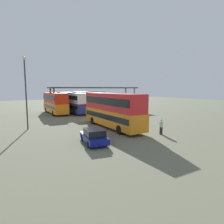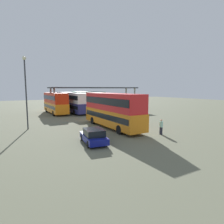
% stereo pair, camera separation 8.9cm
% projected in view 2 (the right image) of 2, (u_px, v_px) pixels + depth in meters
% --- Properties ---
extents(ground_plane, '(140.00, 140.00, 0.00)m').
position_uv_depth(ground_plane, '(127.00, 131.00, 22.13)').
color(ground_plane, '#646650').
extents(double_decker_main, '(2.47, 11.28, 4.35)m').
position_uv_depth(double_decker_main, '(112.00, 109.00, 23.99)').
color(double_decker_main, orange).
rests_on(double_decker_main, ground_plane).
extents(parked_hatchback, '(2.28, 4.05, 1.35)m').
position_uv_depth(parked_hatchback, '(94.00, 136.00, 17.20)').
color(parked_hatchback, navy).
rests_on(parked_hatchback, ground_plane).
extents(double_decker_near_canopy, '(2.54, 10.05, 4.09)m').
position_uv_depth(double_decker_near_canopy, '(55.00, 102.00, 37.58)').
color(double_decker_near_canopy, orange).
rests_on(double_decker_near_canopy, ground_plane).
extents(double_decker_mid_row, '(2.73, 11.17, 4.12)m').
position_uv_depth(double_decker_mid_row, '(74.00, 102.00, 38.76)').
color(double_decker_mid_row, navy).
rests_on(double_decker_mid_row, ground_plane).
extents(double_decker_far_right, '(3.82, 11.10, 4.25)m').
position_uv_depth(double_decker_far_right, '(88.00, 100.00, 42.71)').
color(double_decker_far_right, silver).
rests_on(double_decker_far_right, ground_plane).
extents(depot_canopy, '(19.95, 6.14, 5.24)m').
position_uv_depth(depot_canopy, '(95.00, 89.00, 42.32)').
color(depot_canopy, '#33353A').
rests_on(depot_canopy, ground_plane).
extents(lamppost_tall, '(0.44, 0.44, 8.71)m').
position_uv_depth(lamppost_tall, '(26.00, 85.00, 22.62)').
color(lamppost_tall, '#33353A').
rests_on(lamppost_tall, ground_plane).
extents(pedestrian_waiting, '(0.38, 0.38, 1.67)m').
position_uv_depth(pedestrian_waiting, '(161.00, 127.00, 20.55)').
color(pedestrian_waiting, '#262633').
rests_on(pedestrian_waiting, ground_plane).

